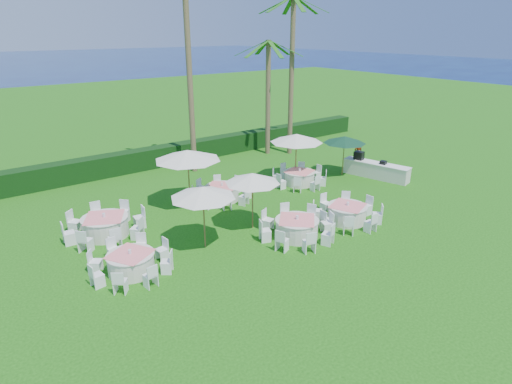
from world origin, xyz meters
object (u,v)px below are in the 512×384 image
Objects in this scene: banquet_table_f at (299,177)px; umbrella_d at (297,138)px; banquet_table_b at (297,228)px; banquet_table_c at (347,213)px; banquet_table_e at (222,192)px; umbrella_c at (187,155)px; buffet_table at (375,170)px; umbrella_a at (203,192)px; staff_person at (358,153)px; umbrella_b at (252,178)px; banquet_table_d at (105,226)px; banquet_table_a at (131,263)px; umbrella_green at (345,140)px.

umbrella_d is (0.25, 0.61, 2.02)m from banquet_table_f.
banquet_table_b reaches higher than banquet_table_c.
banquet_table_e is 2.68m from umbrella_c.
umbrella_d reaches higher than buffet_table.
umbrella_a reaches higher than staff_person.
umbrella_b is at bearing 5.99° from umbrella_a.
banquet_table_b is 5.24m from banquet_table_e.
umbrella_a is at bearing -154.77° from umbrella_d.
banquet_table_c is 7.69m from umbrella_c.
umbrella_a is at bearing -49.74° from banquet_table_d.
banquet_table_e is 4.66m from banquet_table_f.
banquet_table_e is (-0.26, 5.23, -0.02)m from banquet_table_b.
banquet_table_d is 2.09× the size of staff_person.
umbrella_d is at bearing 149.22° from buffet_table.
banquet_table_d reaches higher than banquet_table_f.
banquet_table_f is at bearing -0.53° from banquet_table_d.
umbrella_b is (5.50, 0.37, 1.86)m from banquet_table_a.
banquet_table_b is 8.79m from umbrella_green.
umbrella_c is 9.40m from umbrella_green.
banquet_table_c is 0.96× the size of umbrella_c.
banquet_table_c is 6.21m from banquet_table_e.
umbrella_green is at bearing -1.71° from banquet_table_d.
umbrella_c reaches higher than umbrella_d.
banquet_table_e is at bearing 92.80° from banquet_table_b.
banquet_table_b is 1.05× the size of umbrella_d.
banquet_table_d is 1.06× the size of umbrella_c.
umbrella_c is 11.60m from staff_person.
banquet_table_a is 15.09m from buffet_table.
umbrella_green is (13.63, -0.41, 1.66)m from banquet_table_d.
banquet_table_b is 1.01× the size of banquet_table_c.
banquet_table_b reaches higher than banquet_table_e.
umbrella_green is at bearing 31.45° from staff_person.
banquet_table_d reaches higher than banquet_table_a.
umbrella_c is 1.98× the size of staff_person.
umbrella_a is 1.01× the size of umbrella_b.
banquet_table_a is 0.75× the size of buffet_table.
staff_person is at bearing -2.25° from umbrella_d.
banquet_table_d is 1.12× the size of banquet_table_f.
banquet_table_a is at bearing -94.12° from banquet_table_d.
staff_person reaches higher than banquet_table_e.
umbrella_green is 2.45m from buffet_table.
buffet_table is at bearing -30.78° from umbrella_d.
banquet_table_f is (4.63, -0.56, -0.00)m from banquet_table_e.
buffet_table is at bearing 77.93° from staff_person.
umbrella_a is (-6.19, 1.69, 1.87)m from banquet_table_c.
banquet_table_a is 0.99× the size of banquet_table_f.
umbrella_d reaches higher than banquet_table_e.
banquet_table_f is 1.01× the size of umbrella_d.
umbrella_a reaches higher than banquet_table_c.
umbrella_green is (9.31, -1.20, -0.41)m from umbrella_c.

